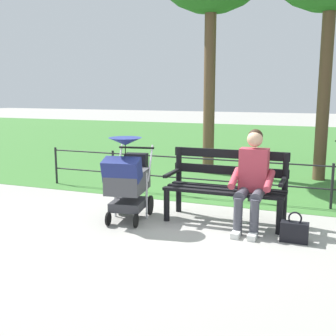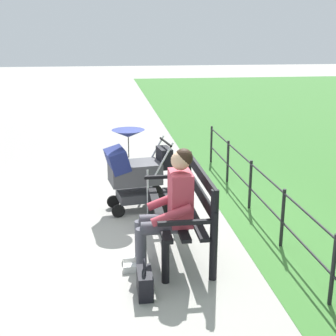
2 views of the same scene
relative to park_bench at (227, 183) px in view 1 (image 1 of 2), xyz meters
The scene contains 7 objects.
ground_plane 0.74m from the park_bench, 12.90° to the left, with size 60.00×60.00×0.00m, color #9E9B93.
grass_lawn 8.72m from the park_bench, 86.69° to the right, with size 40.00×16.00×0.01m, color #3D7533.
park_bench is the anchor object (origin of this frame).
person_on_bench 0.46m from the park_bench, 149.46° to the left, with size 0.53×0.74×1.28m.
stroller 1.34m from the park_bench, 21.37° to the left, with size 0.63×0.95×1.15m.
handbag 1.16m from the park_bench, 150.33° to the left, with size 0.32×0.14×0.37m.
park_fence 1.23m from the park_bench, 65.77° to the right, with size 6.20×0.04×0.70m.
Camera 1 is at (-1.77, 5.36, 1.75)m, focal length 44.94 mm.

